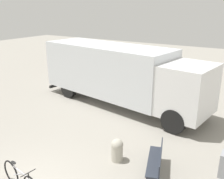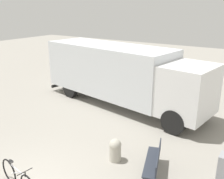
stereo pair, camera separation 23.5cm
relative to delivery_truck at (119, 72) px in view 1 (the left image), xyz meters
name	(u,v)px [view 1 (the left image)]	position (x,y,z in m)	size (l,w,h in m)	color
delivery_truck	(119,72)	(0.00, 0.00, 0.00)	(9.53, 3.82, 3.08)	silver
park_bench	(157,161)	(4.00, -4.51, -1.27)	(0.90, 1.71, 0.84)	#282D38
bollard_near_bench	(117,149)	(2.59, -4.53, -1.31)	(0.41, 0.41, 0.80)	#B2AD9E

